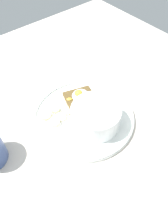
% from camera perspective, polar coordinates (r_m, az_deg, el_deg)
% --- Properties ---
extents(ground_plane, '(1.20, 1.20, 0.02)m').
position_cam_1_polar(ground_plane, '(0.69, -0.00, -2.12)').
color(ground_plane, beige).
rests_on(ground_plane, ground).
extents(plate, '(0.31, 0.31, 0.02)m').
position_cam_1_polar(plate, '(0.67, -0.00, -1.19)').
color(plate, white).
rests_on(plate, ground_plane).
extents(oatmeal_bowl, '(0.14, 0.14, 0.07)m').
position_cam_1_polar(oatmeal_bowl, '(0.63, 3.07, -1.18)').
color(oatmeal_bowl, white).
rests_on(oatmeal_bowl, plate).
extents(toast_slice, '(0.12, 0.12, 0.01)m').
position_cam_1_polar(toast_slice, '(0.71, -0.92, 3.24)').
color(toast_slice, brown).
rests_on(toast_slice, plate).
extents(poached_egg, '(0.07, 0.05, 0.04)m').
position_cam_1_polar(poached_egg, '(0.69, -1.06, 4.41)').
color(poached_egg, white).
rests_on(poached_egg, toast_slice).
extents(banana_slice_front, '(0.04, 0.04, 0.01)m').
position_cam_1_polar(banana_slice_front, '(0.69, -7.51, 0.59)').
color(banana_slice_front, beige).
rests_on(banana_slice_front, plate).
extents(banana_slice_left, '(0.05, 0.05, 0.01)m').
position_cam_1_polar(banana_slice_left, '(0.68, -4.47, 0.36)').
color(banana_slice_left, '#F5F0BF').
rests_on(banana_slice_left, plate).
extents(banana_slice_back, '(0.04, 0.04, 0.02)m').
position_cam_1_polar(banana_slice_back, '(0.65, -7.70, -2.62)').
color(banana_slice_back, '#F7E6BE').
rests_on(banana_slice_back, plate).
extents(banana_slice_right, '(0.04, 0.04, 0.01)m').
position_cam_1_polar(banana_slice_right, '(0.68, -9.95, -0.92)').
color(banana_slice_right, beige).
rests_on(banana_slice_right, plate).
extents(banana_slice_inner, '(0.03, 0.03, 0.01)m').
position_cam_1_polar(banana_slice_inner, '(0.67, -6.00, -1.30)').
color(banana_slice_inner, beige).
rests_on(banana_slice_inner, plate).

